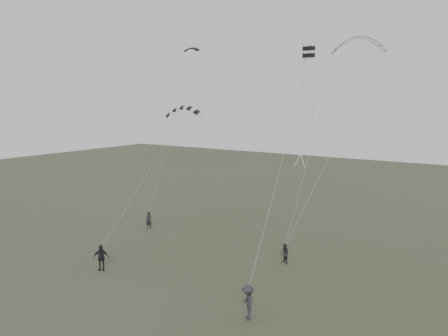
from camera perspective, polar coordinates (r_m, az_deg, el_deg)
The scene contains 9 objects.
ground at distance 32.09m, azimuth -7.99°, elevation -13.32°, with size 140.00×140.00×0.00m, color #3A422B.
flyer_left at distance 42.37m, azimuth -9.79°, elevation -6.72°, with size 0.60×0.40×1.66m, color black.
flyer_right at distance 33.41m, azimuth 7.95°, elevation -11.04°, with size 0.73×0.57×1.50m, color #26252A.
flyer_center at distance 33.05m, azimuth -15.78°, elevation -11.18°, with size 1.09×0.45×1.86m, color black.
flyer_far at distance 25.27m, azimuth 3.12°, elevation -17.09°, with size 1.27×0.73×1.97m, color #28282D.
kite_dark_small at distance 42.90m, azimuth -4.27°, elevation 15.33°, with size 1.51×0.45×0.50m, color black, non-canonical shape.
kite_pale_large at distance 39.23m, azimuth 17.09°, elevation 15.92°, with size 4.57×1.03×1.83m, color #AFB1B4, non-canonical shape.
kite_striped at distance 36.94m, azimuth -5.24°, elevation 7.88°, with size 3.10×0.78×1.21m, color black, non-canonical shape.
kite_box at distance 29.58m, azimuth 11.01°, elevation 14.66°, with size 0.59×0.59×0.70m, color black, non-canonical shape.
Camera 1 is at (19.91, -22.16, 11.94)m, focal length 35.00 mm.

